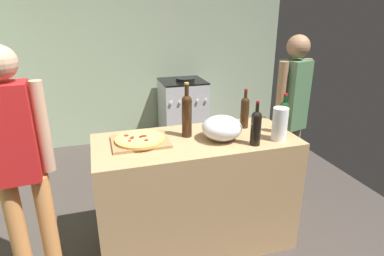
{
  "coord_description": "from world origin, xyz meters",
  "views": [
    {
      "loc": [
        -0.57,
        -1.43,
        1.8
      ],
      "look_at": [
        0.1,
        0.76,
        0.96
      ],
      "focal_mm": 30.15,
      "sensor_mm": 36.0,
      "label": 1
    }
  ],
  "objects_px": {
    "mixing_bowl": "(222,128)",
    "person_in_red": "(291,115)",
    "pizza": "(140,139)",
    "wine_bottle_amber": "(245,111)",
    "person_in_stripes": "(19,160)",
    "wine_bottle_green": "(284,116)",
    "paper_towel_roll": "(280,124)",
    "wine_bottle_clear": "(256,126)",
    "stove": "(183,112)",
    "wine_bottle_dark": "(187,114)"
  },
  "relations": [
    {
      "from": "paper_towel_roll",
      "to": "person_in_stripes",
      "type": "relative_size",
      "value": 0.15
    },
    {
      "from": "wine_bottle_dark",
      "to": "person_in_stripes",
      "type": "xyz_separation_m",
      "value": [
        -1.11,
        -0.16,
        -0.14
      ]
    },
    {
      "from": "person_in_stripes",
      "to": "wine_bottle_dark",
      "type": "bearing_deg",
      "value": 7.95
    },
    {
      "from": "wine_bottle_dark",
      "to": "wine_bottle_amber",
      "type": "relative_size",
      "value": 1.29
    },
    {
      "from": "mixing_bowl",
      "to": "person_in_red",
      "type": "xyz_separation_m",
      "value": [
        0.8,
        0.33,
        -0.08
      ]
    },
    {
      "from": "paper_towel_roll",
      "to": "person_in_red",
      "type": "relative_size",
      "value": 0.15
    },
    {
      "from": "pizza",
      "to": "person_in_stripes",
      "type": "relative_size",
      "value": 0.22
    },
    {
      "from": "mixing_bowl",
      "to": "wine_bottle_amber",
      "type": "distance_m",
      "value": 0.33
    },
    {
      "from": "wine_bottle_clear",
      "to": "person_in_stripes",
      "type": "distance_m",
      "value": 1.53
    },
    {
      "from": "mixing_bowl",
      "to": "person_in_red",
      "type": "relative_size",
      "value": 0.18
    },
    {
      "from": "paper_towel_roll",
      "to": "wine_bottle_amber",
      "type": "distance_m",
      "value": 0.34
    },
    {
      "from": "paper_towel_roll",
      "to": "person_in_red",
      "type": "height_order",
      "value": "person_in_red"
    },
    {
      "from": "mixing_bowl",
      "to": "person_in_stripes",
      "type": "relative_size",
      "value": 0.18
    },
    {
      "from": "mixing_bowl",
      "to": "person_in_red",
      "type": "distance_m",
      "value": 0.87
    },
    {
      "from": "mixing_bowl",
      "to": "stove",
      "type": "distance_m",
      "value": 2.17
    },
    {
      "from": "stove",
      "to": "person_in_red",
      "type": "xyz_separation_m",
      "value": [
        0.52,
        -1.75,
        0.46
      ]
    },
    {
      "from": "wine_bottle_green",
      "to": "wine_bottle_dark",
      "type": "bearing_deg",
      "value": 169.07
    },
    {
      "from": "mixing_bowl",
      "to": "paper_towel_roll",
      "type": "relative_size",
      "value": 1.19
    },
    {
      "from": "paper_towel_roll",
      "to": "wine_bottle_green",
      "type": "height_order",
      "value": "wine_bottle_green"
    },
    {
      "from": "wine_bottle_dark",
      "to": "wine_bottle_green",
      "type": "height_order",
      "value": "wine_bottle_dark"
    },
    {
      "from": "wine_bottle_clear",
      "to": "stove",
      "type": "relative_size",
      "value": 0.34
    },
    {
      "from": "pizza",
      "to": "person_in_red",
      "type": "bearing_deg",
      "value": 9.3
    },
    {
      "from": "wine_bottle_amber",
      "to": "wine_bottle_clear",
      "type": "bearing_deg",
      "value": -103.18
    },
    {
      "from": "wine_bottle_amber",
      "to": "person_in_stripes",
      "type": "xyz_separation_m",
      "value": [
        -1.6,
        -0.21,
        -0.1
      ]
    },
    {
      "from": "wine_bottle_green",
      "to": "wine_bottle_amber",
      "type": "xyz_separation_m",
      "value": [
        -0.23,
        0.19,
        0.0
      ]
    },
    {
      "from": "person_in_stripes",
      "to": "wine_bottle_green",
      "type": "bearing_deg",
      "value": 0.48
    },
    {
      "from": "wine_bottle_green",
      "to": "person_in_red",
      "type": "bearing_deg",
      "value": 48.59
    },
    {
      "from": "pizza",
      "to": "wine_bottle_clear",
      "type": "distance_m",
      "value": 0.82
    },
    {
      "from": "wine_bottle_green",
      "to": "wine_bottle_amber",
      "type": "height_order",
      "value": "wine_bottle_amber"
    },
    {
      "from": "pizza",
      "to": "wine_bottle_amber",
      "type": "height_order",
      "value": "wine_bottle_amber"
    },
    {
      "from": "wine_bottle_clear",
      "to": "stove",
      "type": "height_order",
      "value": "wine_bottle_clear"
    },
    {
      "from": "pizza",
      "to": "paper_towel_roll",
      "type": "bearing_deg",
      "value": -13.68
    },
    {
      "from": "stove",
      "to": "wine_bottle_amber",
      "type": "bearing_deg",
      "value": -90.25
    },
    {
      "from": "pizza",
      "to": "wine_bottle_amber",
      "type": "relative_size",
      "value": 1.12
    },
    {
      "from": "wine_bottle_dark",
      "to": "stove",
      "type": "xyz_separation_m",
      "value": [
        0.5,
        1.95,
        -0.63
      ]
    },
    {
      "from": "wine_bottle_clear",
      "to": "person_in_stripes",
      "type": "height_order",
      "value": "person_in_stripes"
    },
    {
      "from": "person_in_red",
      "to": "paper_towel_roll",
      "type": "bearing_deg",
      "value": -131.16
    },
    {
      "from": "wine_bottle_clear",
      "to": "person_in_stripes",
      "type": "bearing_deg",
      "value": 174.81
    },
    {
      "from": "stove",
      "to": "pizza",
      "type": "bearing_deg",
      "value": -113.41
    },
    {
      "from": "wine_bottle_clear",
      "to": "pizza",
      "type": "bearing_deg",
      "value": 160.87
    },
    {
      "from": "paper_towel_roll",
      "to": "wine_bottle_green",
      "type": "relative_size",
      "value": 0.8
    },
    {
      "from": "wine_bottle_dark",
      "to": "person_in_stripes",
      "type": "distance_m",
      "value": 1.13
    },
    {
      "from": "paper_towel_roll",
      "to": "person_in_stripes",
      "type": "xyz_separation_m",
      "value": [
        -1.73,
        0.11,
        -0.09
      ]
    },
    {
      "from": "mixing_bowl",
      "to": "wine_bottle_green",
      "type": "distance_m",
      "value": 0.5
    },
    {
      "from": "wine_bottle_green",
      "to": "wine_bottle_clear",
      "type": "relative_size",
      "value": 0.97
    },
    {
      "from": "stove",
      "to": "person_in_stripes",
      "type": "height_order",
      "value": "person_in_stripes"
    },
    {
      "from": "mixing_bowl",
      "to": "person_in_red",
      "type": "bearing_deg",
      "value": 22.63
    },
    {
      "from": "pizza",
      "to": "mixing_bowl",
      "type": "relative_size",
      "value": 1.21
    },
    {
      "from": "wine_bottle_dark",
      "to": "stove",
      "type": "relative_size",
      "value": 0.43
    },
    {
      "from": "wine_bottle_green",
      "to": "stove",
      "type": "xyz_separation_m",
      "value": [
        -0.22,
        2.09,
        -0.59
      ]
    }
  ]
}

